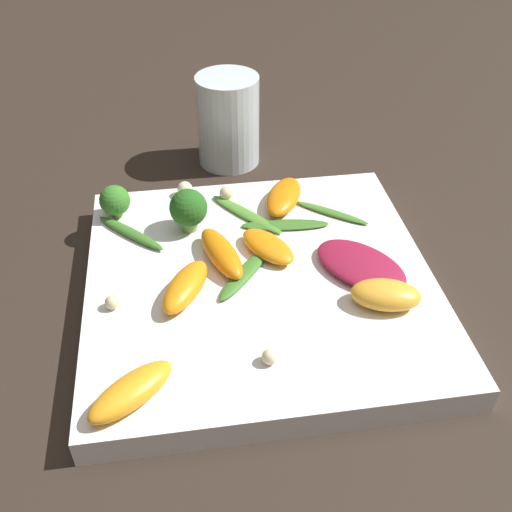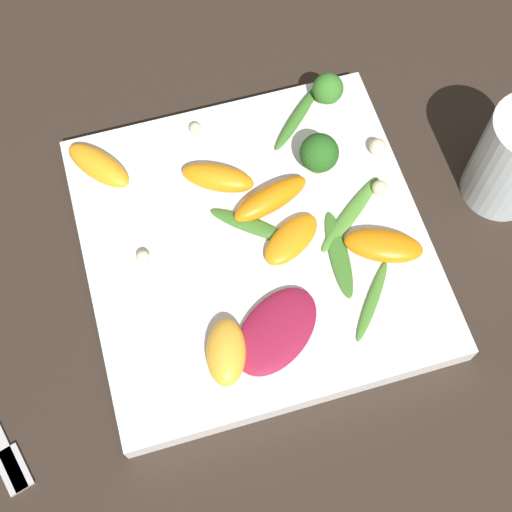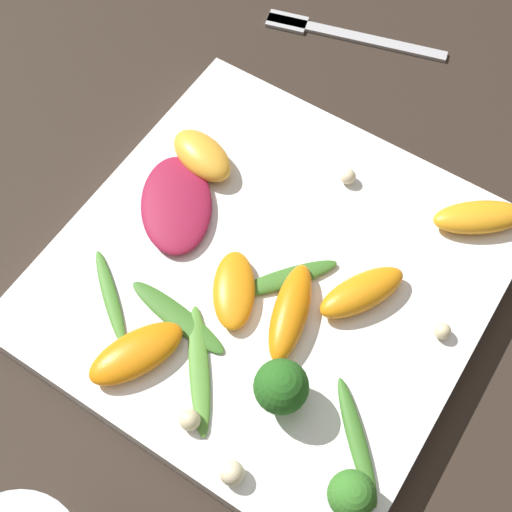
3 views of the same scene
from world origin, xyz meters
name	(u,v)px [view 2 (image 2 of 3)]	position (x,y,z in m)	size (l,w,h in m)	color
ground_plane	(255,251)	(0.00, 0.00, 0.00)	(2.40, 2.40, 0.00)	#2D231C
plate	(255,246)	(0.00, 0.00, 0.01)	(0.31, 0.31, 0.03)	white
radicchio_leaf_0	(276,331)	(0.01, 0.09, 0.03)	(0.10, 0.10, 0.01)	maroon
orange_segment_0	(291,239)	(-0.03, 0.01, 0.03)	(0.07, 0.06, 0.01)	orange
orange_segment_1	(99,165)	(0.12, -0.11, 0.03)	(0.07, 0.07, 0.02)	orange
orange_segment_2	(218,178)	(0.02, -0.07, 0.04)	(0.07, 0.06, 0.02)	orange
orange_segment_3	(270,199)	(-0.02, -0.03, 0.03)	(0.08, 0.05, 0.02)	orange
orange_segment_4	(226,352)	(0.05, 0.10, 0.04)	(0.05, 0.07, 0.02)	#FCAD33
orange_segment_5	(383,245)	(-0.11, 0.04, 0.03)	(0.08, 0.06, 0.02)	orange
broccoli_floret_0	(328,89)	(-0.11, -0.13, 0.04)	(0.03, 0.03, 0.03)	#7A9E51
broccoli_floret_1	(319,154)	(-0.08, -0.06, 0.05)	(0.04, 0.04, 0.04)	#84AD5B
arugula_sprig_0	(339,254)	(-0.07, 0.04, 0.03)	(0.03, 0.09, 0.00)	#3D7528
arugula_sprig_1	(372,301)	(-0.08, 0.09, 0.03)	(0.06, 0.07, 0.00)	#47842D
arugula_sprig_2	(249,226)	(0.00, -0.01, 0.03)	(0.07, 0.06, 0.01)	#3D7528
arugula_sprig_3	(351,216)	(-0.09, 0.00, 0.03)	(0.08, 0.07, 0.00)	#518E33
arugula_sprig_4	(297,118)	(-0.08, -0.11, 0.03)	(0.07, 0.07, 0.01)	#3D7528
macadamia_nut_0	(195,128)	(0.02, -0.13, 0.03)	(0.01, 0.01, 0.01)	beige
macadamia_nut_1	(143,257)	(0.10, -0.01, 0.03)	(0.01, 0.01, 0.01)	beige
macadamia_nut_2	(377,147)	(-0.14, -0.06, 0.03)	(0.02, 0.02, 0.02)	beige
macadamia_nut_3	(379,188)	(-0.12, -0.02, 0.03)	(0.01, 0.01, 0.01)	beige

